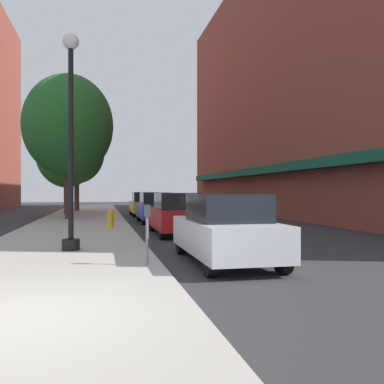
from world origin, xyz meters
name	(u,v)px	position (x,y,z in m)	size (l,w,h in m)	color
ground_plane	(154,222)	(4.00, 18.00, 0.00)	(90.00, 90.00, 0.00)	#2D2D30
sidewalk_slab	(82,220)	(0.00, 19.00, 0.06)	(4.80, 50.00, 0.12)	#A8A399
building_right_brick	(300,81)	(14.99, 22.00, 9.59)	(6.80, 40.00, 19.22)	brown
lamppost	(71,137)	(0.27, 6.11, 3.20)	(0.48, 0.48, 5.90)	black
fire_hydrant	(111,219)	(1.48, 12.94, 0.52)	(0.33, 0.26, 0.79)	gold
parking_meter_near	(147,227)	(2.05, 3.41, 0.95)	(0.14, 0.09, 1.31)	slate
tree_near	(67,153)	(-1.30, 25.06, 4.40)	(4.24, 4.24, 6.73)	#4C3823
tree_mid	(77,152)	(-0.89, 29.96, 4.92)	(4.49, 4.49, 7.40)	#4C3823
tree_far	(68,126)	(-0.79, 19.59, 5.53)	(5.15, 5.15, 8.38)	#422D1E
car_white	(226,229)	(4.00, 3.96, 0.81)	(1.80, 4.30, 1.66)	black
car_red	(177,214)	(4.00, 10.67, 0.81)	(1.80, 4.30, 1.66)	black
car_blue	(156,208)	(4.00, 17.30, 0.81)	(1.80, 4.30, 1.66)	black
car_yellow	(144,204)	(4.00, 23.60, 0.81)	(1.80, 4.30, 1.66)	black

